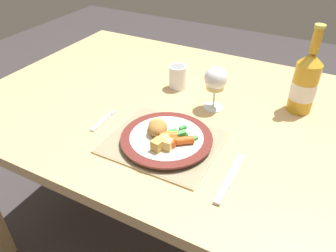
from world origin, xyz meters
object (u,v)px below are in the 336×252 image
(fork, at_px, (102,122))
(table_knife, at_px, (228,182))
(dinner_plate, at_px, (167,139))
(drinking_cup, at_px, (178,77))
(bottle, at_px, (305,83))
(wine_glass, at_px, (216,80))
(dining_table, at_px, (202,129))

(fork, xyz_separation_m, table_knife, (0.44, -0.07, 0.00))
(dinner_plate, bearing_deg, drinking_cup, 111.14)
(bottle, bearing_deg, drinking_cup, -173.29)
(wine_glass, bearing_deg, drinking_cup, 157.18)
(drinking_cup, bearing_deg, table_knife, -49.39)
(dining_table, xyz_separation_m, bottle, (0.28, 0.15, 0.18))
(table_knife, height_order, bottle, bottle)
(dining_table, bearing_deg, bottle, 28.58)
(table_knife, height_order, wine_glass, wine_glass)
(table_knife, xyz_separation_m, wine_glass, (-0.16, 0.31, 0.10))
(table_knife, bearing_deg, wine_glass, 117.11)
(dinner_plate, bearing_deg, fork, -179.69)
(bottle, relative_size, drinking_cup, 3.31)
(dinner_plate, height_order, bottle, bottle)
(fork, distance_m, wine_glass, 0.38)
(wine_glass, bearing_deg, bottle, 25.51)
(fork, height_order, table_knife, table_knife)
(fork, bearing_deg, wine_glass, 41.71)
(dining_table, distance_m, wine_glass, 0.18)
(wine_glass, relative_size, drinking_cup, 1.73)
(table_knife, bearing_deg, fork, 171.34)
(wine_glass, bearing_deg, table_knife, -62.89)
(table_knife, relative_size, wine_glass, 1.33)
(fork, distance_m, drinking_cup, 0.34)
(fork, relative_size, drinking_cup, 1.44)
(dinner_plate, distance_m, drinking_cup, 0.34)
(fork, bearing_deg, bottle, 34.73)
(wine_glass, bearing_deg, dinner_plate, -100.81)
(dining_table, xyz_separation_m, fork, (-0.26, -0.22, 0.08))
(wine_glass, relative_size, bottle, 0.52)
(wine_glass, bearing_deg, fork, -138.29)
(bottle, bearing_deg, fork, -145.27)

